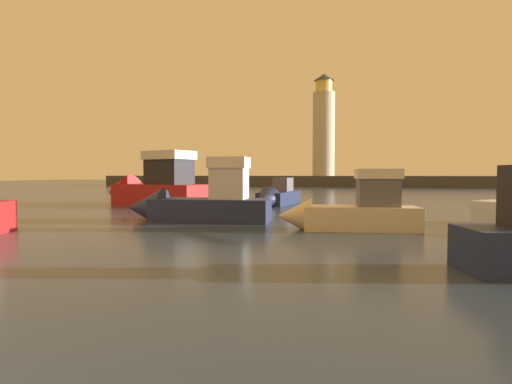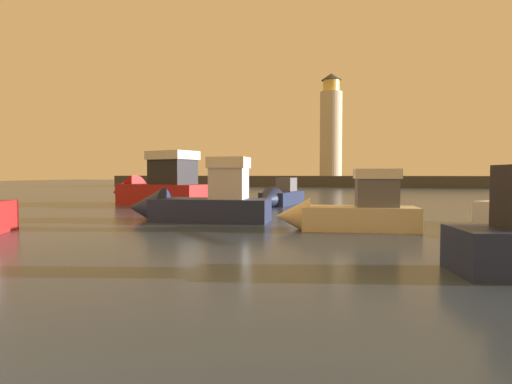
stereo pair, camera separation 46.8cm
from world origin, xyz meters
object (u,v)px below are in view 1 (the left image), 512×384
(lighthouse, at_px, (324,128))
(motorboat_4, at_px, (347,211))
(motorboat_0, at_px, (195,203))
(motorboat_1, at_px, (150,188))
(motorboat_3, at_px, (276,197))

(lighthouse, distance_m, motorboat_4, 58.14)
(motorboat_0, bearing_deg, motorboat_4, -12.06)
(motorboat_1, relative_size, motorboat_4, 1.65)
(lighthouse, bearing_deg, motorboat_3, -90.97)
(motorboat_3, distance_m, motorboat_4, 13.45)
(motorboat_1, distance_m, motorboat_3, 9.25)
(motorboat_3, bearing_deg, motorboat_1, -168.82)
(motorboat_0, distance_m, motorboat_1, 11.53)
(lighthouse, relative_size, motorboat_1, 1.89)
(motorboat_1, bearing_deg, motorboat_3, 11.18)
(lighthouse, relative_size, motorboat_0, 2.53)
(motorboat_1, xyz_separation_m, motorboat_3, (9.05, 1.79, -0.65))
(motorboat_3, bearing_deg, motorboat_0, -100.42)
(motorboat_1, distance_m, motorboat_4, 17.75)
(motorboat_3, xyz_separation_m, motorboat_4, (5.14, -12.43, 0.15))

